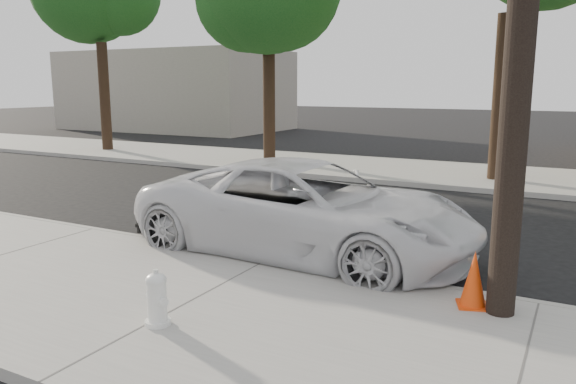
# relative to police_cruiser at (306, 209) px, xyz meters

# --- Properties ---
(ground) EXTENTS (120.00, 120.00, 0.00)m
(ground) POSITION_rel_police_cruiser_xyz_m (-0.22, 1.28, -0.82)
(ground) COLOR black
(ground) RESTS_ON ground
(near_sidewalk) EXTENTS (90.00, 4.40, 0.15)m
(near_sidewalk) POSITION_rel_police_cruiser_xyz_m (-0.22, -3.02, -0.75)
(near_sidewalk) COLOR gray
(near_sidewalk) RESTS_ON ground
(far_sidewalk) EXTENTS (90.00, 5.00, 0.15)m
(far_sidewalk) POSITION_rel_police_cruiser_xyz_m (-0.22, 9.78, -0.75)
(far_sidewalk) COLOR gray
(far_sidewalk) RESTS_ON ground
(curb_near) EXTENTS (90.00, 0.12, 0.16)m
(curb_near) POSITION_rel_police_cruiser_xyz_m (-0.22, -0.82, -0.75)
(curb_near) COLOR #9E9B93
(curb_near) RESTS_ON ground
(building_far) EXTENTS (14.00, 8.00, 5.00)m
(building_far) POSITION_rel_police_cruiser_xyz_m (-20.22, 21.28, 1.68)
(building_far) COLOR gray
(building_far) RESTS_ON ground
(police_cruiser) EXTENTS (6.02, 2.97, 1.64)m
(police_cruiser) POSITION_rel_police_cruiser_xyz_m (0.00, 0.00, 0.00)
(police_cruiser) COLOR silver
(police_cruiser) RESTS_ON ground
(fire_hydrant) EXTENTS (0.34, 0.30, 0.63)m
(fire_hydrant) POSITION_rel_police_cruiser_xyz_m (-0.10, -3.68, -0.37)
(fire_hydrant) COLOR white
(fire_hydrant) RESTS_ON near_sidewalk
(traffic_cone) EXTENTS (0.47, 0.47, 0.72)m
(traffic_cone) POSITION_rel_police_cruiser_xyz_m (3.04, -1.36, -0.32)
(traffic_cone) COLOR #EE410C
(traffic_cone) RESTS_ON near_sidewalk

